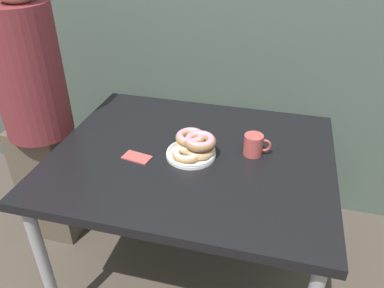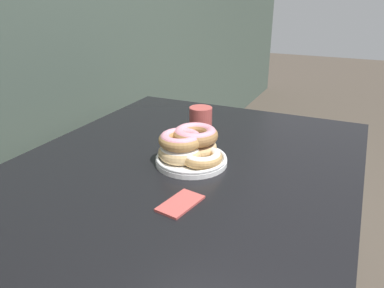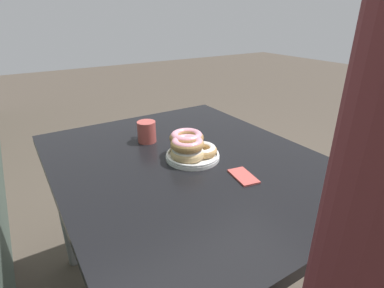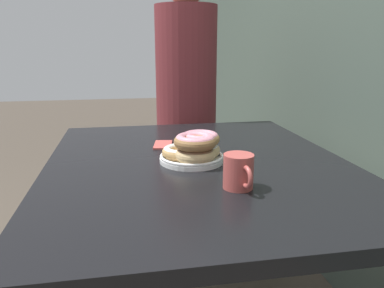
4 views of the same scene
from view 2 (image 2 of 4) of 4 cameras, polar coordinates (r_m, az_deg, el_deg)
dining_table at (r=1.14m, az=-1.04°, el=-6.03°), size 1.18×0.97×0.75m
donut_plate at (r=1.09m, az=-0.21°, el=-0.50°), size 0.23×0.24×0.10m
coffee_mug at (r=1.32m, az=1.36°, el=3.77°), size 0.12×0.08×0.09m
napkin at (r=0.90m, az=-1.78°, el=-9.03°), size 0.13×0.08×0.01m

